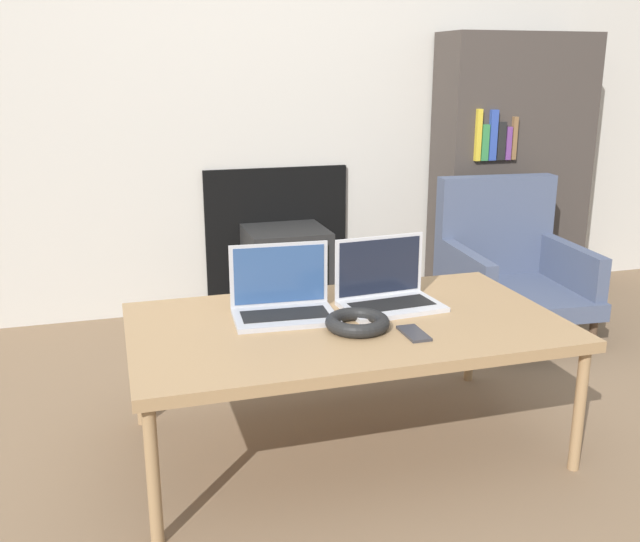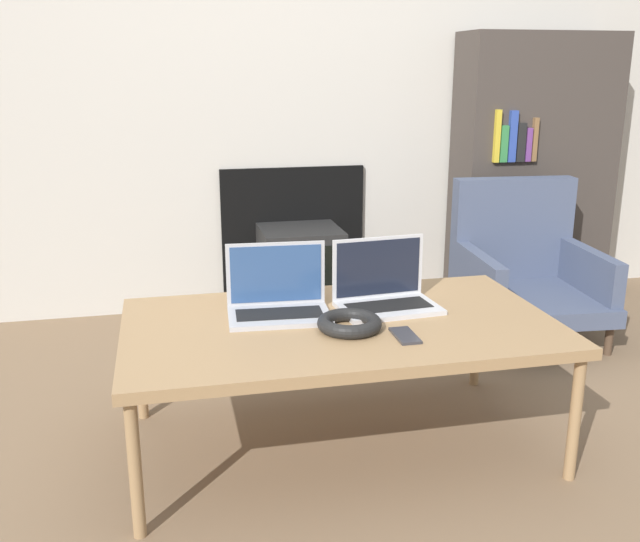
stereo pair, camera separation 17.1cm
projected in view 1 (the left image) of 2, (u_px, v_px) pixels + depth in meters
ground_plane at (380, 498)px, 2.13m from camera, size 14.00×14.00×0.00m
wall_back at (247, 57)px, 3.52m from camera, size 7.00×0.08×2.60m
table at (346, 330)px, 2.31m from camera, size 1.38×0.79×0.45m
laptop_left at (283, 300)px, 2.34m from camera, size 0.34×0.23×0.23m
laptop_right at (387, 290)px, 2.44m from camera, size 0.35×0.24×0.23m
headphones at (357, 322)px, 2.23m from camera, size 0.20×0.20×0.04m
phone at (414, 333)px, 2.18m from camera, size 0.06×0.13×0.01m
tv at (286, 273)px, 3.63m from camera, size 0.40×0.38×0.46m
armchair at (507, 262)px, 3.46m from camera, size 0.64×0.69×0.72m
bookshelf at (511, 168)px, 3.88m from camera, size 0.83×0.32×1.41m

